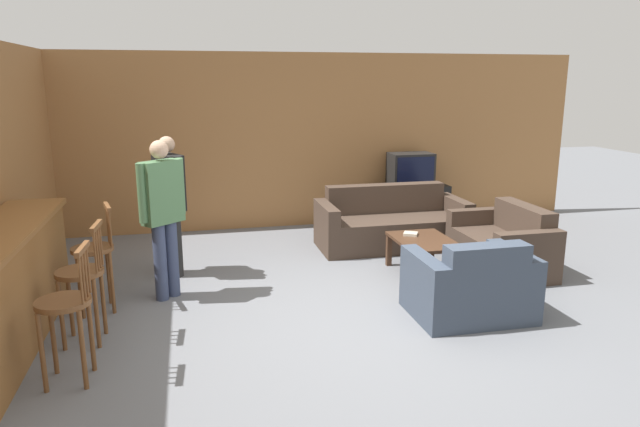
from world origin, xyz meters
name	(u,v)px	position (x,y,z in m)	size (l,w,h in m)	color
ground_plane	(354,322)	(0.00, 0.00, 0.00)	(24.00, 24.00, 0.00)	slate
wall_back	(285,141)	(0.00, 3.74, 1.30)	(9.40, 0.08, 2.60)	#9E6B3D
bar_counter	(4,292)	(-2.96, 0.13, 0.51)	(0.55, 2.72, 1.01)	brown
bar_chair_near	(66,311)	(-2.35, -0.54, 0.56)	(0.42, 0.42, 1.04)	brown
bar_chair_mid	(82,280)	(-2.35, 0.13, 0.56)	(0.42, 0.42, 1.04)	brown
bar_chair_far	(95,256)	(-2.35, 0.84, 0.56)	(0.47, 0.47, 1.04)	brown
couch_far	(391,225)	(1.20, 2.31, 0.29)	(1.98, 0.86, 0.80)	#423328
armchair_near	(471,287)	(1.12, -0.11, 0.29)	(1.09, 0.82, 0.78)	#384251
loveseat_right	(503,246)	(2.16, 1.08, 0.29)	(0.79, 1.31, 0.77)	#423328
coffee_table	(424,245)	(1.16, 1.11, 0.36)	(0.63, 0.89, 0.42)	#472D1E
tv_unit	(409,205)	(1.89, 3.40, 0.31)	(1.17, 0.49, 0.61)	black
tv	(411,169)	(1.89, 3.39, 0.86)	(0.66, 0.42, 0.50)	black
book_on_table	(411,234)	(1.08, 1.32, 0.44)	(0.21, 0.20, 0.03)	#B7AD99
person_by_window	(170,199)	(-1.65, 1.76, 0.90)	(0.37, 0.55, 1.60)	black
person_by_counter	(163,211)	(-1.70, 1.04, 0.92)	(0.44, 0.40, 1.63)	#384260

